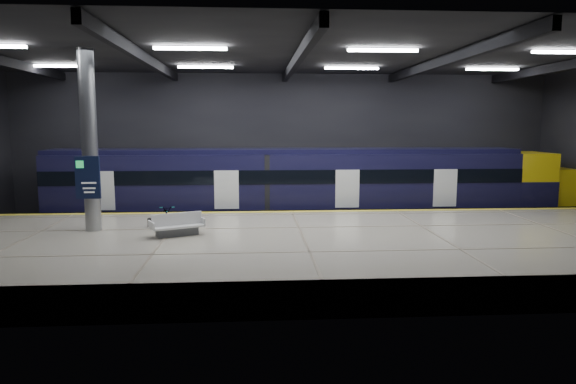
{
  "coord_description": "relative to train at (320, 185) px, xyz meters",
  "views": [
    {
      "loc": [
        -1.79,
        -21.05,
        5.15
      ],
      "look_at": [
        -0.25,
        1.5,
        2.2
      ],
      "focal_mm": 32.0,
      "sensor_mm": 36.0,
      "label": 1
    }
  ],
  "objects": [
    {
      "name": "ground",
      "position": [
        -1.69,
        -5.5,
        -2.06
      ],
      "size": [
        30.0,
        30.0,
        0.0
      ],
      "primitive_type": "plane",
      "color": "black",
      "rests_on": "ground"
    },
    {
      "name": "room_shell",
      "position": [
        -1.69,
        -5.49,
        3.66
      ],
      "size": [
        30.1,
        16.1,
        8.05
      ],
      "color": "black",
      "rests_on": "ground"
    },
    {
      "name": "platform",
      "position": [
        -1.69,
        -8.0,
        -1.51
      ],
      "size": [
        30.0,
        11.0,
        1.1
      ],
      "primitive_type": "cube",
      "color": "beige",
      "rests_on": "ground"
    },
    {
      "name": "safety_strip",
      "position": [
        -1.69,
        -2.75,
        -0.95
      ],
      "size": [
        30.0,
        0.4,
        0.01
      ],
      "primitive_type": "cube",
      "color": "yellow",
      "rests_on": "platform"
    },
    {
      "name": "rails",
      "position": [
        -1.69,
        0.0,
        -1.98
      ],
      "size": [
        30.0,
        1.52,
        0.16
      ],
      "color": "gray",
      "rests_on": "ground"
    },
    {
      "name": "train",
      "position": [
        0.0,
        0.0,
        0.0
      ],
      "size": [
        29.4,
        2.84,
        3.79
      ],
      "color": "black",
      "rests_on": "ground"
    },
    {
      "name": "bench",
      "position": [
        -6.3,
        -7.74,
        -0.66
      ],
      "size": [
        2.09,
        1.52,
        0.85
      ],
      "rotation": [
        0.0,
        0.0,
        0.43
      ],
      "color": "#595B60",
      "rests_on": "platform"
    },
    {
      "name": "bicycle",
      "position": [
        -6.95,
        -6.0,
        -0.52
      ],
      "size": [
        0.9,
        1.75,
        0.88
      ],
      "primitive_type": "imported",
      "rotation": [
        0.0,
        0.0,
        0.2
      ],
      "color": "#99999E",
      "rests_on": "platform"
    },
    {
      "name": "pannier_bag",
      "position": [
        -7.55,
        -6.0,
        -0.78
      ],
      "size": [
        0.34,
        0.26,
        0.35
      ],
      "primitive_type": "cube",
      "rotation": [
        0.0,
        0.0,
        -0.29
      ],
      "color": "black",
      "rests_on": "platform"
    },
    {
      "name": "info_column",
      "position": [
        -9.69,
        -6.52,
        2.4
      ],
      "size": [
        0.9,
        0.78,
        6.9
      ],
      "color": "#9EA0A5",
      "rests_on": "platform"
    }
  ]
}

